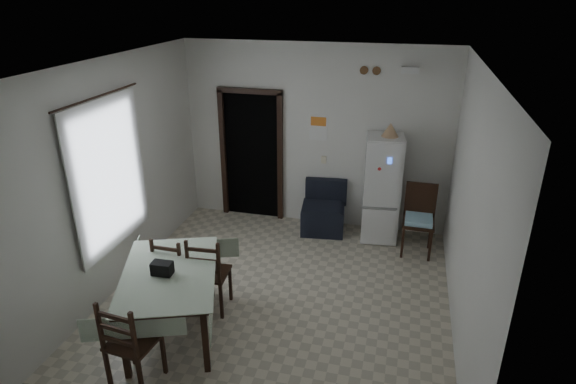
# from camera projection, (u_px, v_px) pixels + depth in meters

# --- Properties ---
(ground) EXTENTS (4.50, 4.50, 0.00)m
(ground) POSITION_uv_depth(u_px,v_px,m) (278.00, 297.00, 6.11)
(ground) COLOR #BDB49A
(ground) RESTS_ON ground
(ceiling) EXTENTS (4.20, 4.50, 0.02)m
(ceiling) POSITION_uv_depth(u_px,v_px,m) (276.00, 64.00, 4.97)
(ceiling) COLOR white
(ceiling) RESTS_ON ground
(wall_back) EXTENTS (4.20, 0.02, 2.90)m
(wall_back) POSITION_uv_depth(u_px,v_px,m) (315.00, 138.00, 7.55)
(wall_back) COLOR silver
(wall_back) RESTS_ON ground
(wall_front) EXTENTS (4.20, 0.02, 2.90)m
(wall_front) POSITION_uv_depth(u_px,v_px,m) (197.00, 310.00, 3.54)
(wall_front) COLOR silver
(wall_front) RESTS_ON ground
(wall_left) EXTENTS (0.02, 4.50, 2.90)m
(wall_left) POSITION_uv_depth(u_px,v_px,m) (116.00, 176.00, 6.01)
(wall_left) COLOR silver
(wall_left) RESTS_ON ground
(wall_right) EXTENTS (0.02, 4.50, 2.90)m
(wall_right) POSITION_uv_depth(u_px,v_px,m) (469.00, 212.00, 5.07)
(wall_right) COLOR silver
(wall_right) RESTS_ON ground
(doorway) EXTENTS (1.06, 0.52, 2.22)m
(doorway) POSITION_uv_depth(u_px,v_px,m) (256.00, 152.00, 8.12)
(doorway) COLOR black
(doorway) RESTS_ON ground
(window_recess) EXTENTS (0.10, 1.20, 1.60)m
(window_recess) POSITION_uv_depth(u_px,v_px,m) (101.00, 174.00, 5.80)
(window_recess) COLOR silver
(window_recess) RESTS_ON ground
(curtain) EXTENTS (0.02, 1.45, 1.85)m
(curtain) POSITION_uv_depth(u_px,v_px,m) (110.00, 175.00, 5.78)
(curtain) COLOR silver
(curtain) RESTS_ON ground
(curtain_rod) EXTENTS (0.02, 1.60, 0.02)m
(curtain_rod) POSITION_uv_depth(u_px,v_px,m) (98.00, 96.00, 5.40)
(curtain_rod) COLOR black
(curtain_rod) RESTS_ON ground
(calendar) EXTENTS (0.28, 0.02, 0.40)m
(calendar) POSITION_uv_depth(u_px,v_px,m) (318.00, 128.00, 7.46)
(calendar) COLOR white
(calendar) RESTS_ON ground
(calendar_image) EXTENTS (0.24, 0.01, 0.14)m
(calendar_image) POSITION_uv_depth(u_px,v_px,m) (318.00, 121.00, 7.41)
(calendar_image) COLOR orange
(calendar_image) RESTS_ON ground
(light_switch) EXTENTS (0.08, 0.02, 0.12)m
(light_switch) POSITION_uv_depth(u_px,v_px,m) (324.00, 160.00, 7.64)
(light_switch) COLOR beige
(light_switch) RESTS_ON ground
(vent_left) EXTENTS (0.12, 0.03, 0.12)m
(vent_left) POSITION_uv_depth(u_px,v_px,m) (364.00, 70.00, 6.95)
(vent_left) COLOR brown
(vent_left) RESTS_ON ground
(vent_right) EXTENTS (0.12, 0.03, 0.12)m
(vent_right) POSITION_uv_depth(u_px,v_px,m) (377.00, 71.00, 6.91)
(vent_right) COLOR brown
(vent_right) RESTS_ON ground
(emergency_light) EXTENTS (0.25, 0.07, 0.09)m
(emergency_light) POSITION_uv_depth(u_px,v_px,m) (410.00, 70.00, 6.77)
(emergency_light) COLOR white
(emergency_light) RESTS_ON ground
(fridge) EXTENTS (0.59, 0.59, 1.65)m
(fridge) POSITION_uv_depth(u_px,v_px,m) (382.00, 189.00, 7.26)
(fridge) COLOR white
(fridge) RESTS_ON ground
(tan_cone) EXTENTS (0.26, 0.26, 0.20)m
(tan_cone) POSITION_uv_depth(u_px,v_px,m) (390.00, 130.00, 6.88)
(tan_cone) COLOR tan
(tan_cone) RESTS_ON fridge
(navy_seat) EXTENTS (0.74, 0.72, 0.81)m
(navy_seat) POSITION_uv_depth(u_px,v_px,m) (323.00, 208.00, 7.63)
(navy_seat) COLOR black
(navy_seat) RESTS_ON ground
(corner_chair) EXTENTS (0.46, 0.46, 1.04)m
(corner_chair) POSITION_uv_depth(u_px,v_px,m) (419.00, 221.00, 6.93)
(corner_chair) COLOR black
(corner_chair) RESTS_ON ground
(dining_table) EXTENTS (1.46, 1.77, 0.79)m
(dining_table) POSITION_uv_depth(u_px,v_px,m) (172.00, 303.00, 5.36)
(dining_table) COLOR #B2C5A9
(dining_table) RESTS_ON ground
(black_bag) EXTENTS (0.23, 0.14, 0.14)m
(black_bag) POSITION_uv_depth(u_px,v_px,m) (162.00, 268.00, 5.14)
(black_bag) COLOR black
(black_bag) RESTS_ON dining_table
(dining_chair_far_left) EXTENTS (0.41, 0.41, 0.95)m
(dining_chair_far_left) POSITION_uv_depth(u_px,v_px,m) (175.00, 269.00, 5.85)
(dining_chair_far_left) COLOR black
(dining_chair_far_left) RESTS_ON ground
(dining_chair_far_right) EXTENTS (0.46, 0.46, 1.01)m
(dining_chair_far_right) POSITION_uv_depth(u_px,v_px,m) (210.00, 272.00, 5.73)
(dining_chair_far_right) COLOR black
(dining_chair_far_right) RESTS_ON ground
(dining_chair_near_head) EXTENTS (0.48, 0.48, 1.02)m
(dining_chair_near_head) POSITION_uv_depth(u_px,v_px,m) (133.00, 340.00, 4.62)
(dining_chair_near_head) COLOR black
(dining_chair_near_head) RESTS_ON ground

